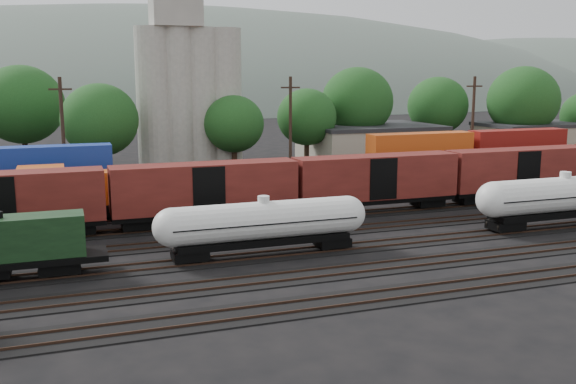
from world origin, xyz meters
name	(u,v)px	position (x,y,z in m)	size (l,w,h in m)	color
ground	(239,239)	(0.00, 0.00, 0.00)	(600.00, 600.00, 0.00)	black
tracks	(239,239)	(0.00, 0.00, 0.05)	(180.00, 33.20, 0.20)	black
tank_car_a	(264,223)	(0.38, -5.00, 2.36)	(14.96, 2.68, 3.92)	silver
tank_car_b	(564,196)	(25.76, -5.00, 2.55)	(16.29, 2.92, 4.27)	silver
orange_locomotive	(100,191)	(-9.39, 10.00, 2.59)	(18.17, 3.03, 4.54)	black
boxcar_string	(107,195)	(-9.13, 5.00, 3.12)	(122.80, 2.90, 4.20)	black
container_wall	(256,172)	(5.90, 15.00, 2.68)	(161.65, 2.60, 5.80)	black
grain_silo	(188,82)	(3.28, 36.00, 11.26)	(13.40, 5.00, 29.00)	#A29F94
industrial_sheds	(217,150)	(6.63, 35.25, 2.56)	(119.38, 17.26, 5.10)	#9E937F
tree_band	(185,112)	(2.91, 36.42, 7.47)	(167.80, 21.94, 13.44)	black
utility_poles	(183,132)	(0.00, 22.00, 6.21)	(122.20, 0.36, 12.00)	black
distant_hills	(143,145)	(23.92, 260.00, -20.56)	(860.00, 286.00, 130.00)	#59665B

